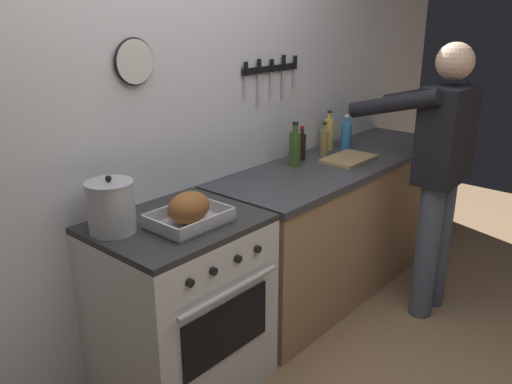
{
  "coord_description": "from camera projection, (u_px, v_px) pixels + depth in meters",
  "views": [
    {
      "loc": [
        -1.68,
        -0.77,
        1.83
      ],
      "look_at": [
        0.18,
        0.85,
        0.97
      ],
      "focal_mm": 36.91,
      "sensor_mm": 36.0,
      "label": 1
    }
  ],
  "objects": [
    {
      "name": "bottle_cooking_oil",
      "position": [
        329.0,
        134.0,
        3.63
      ],
      "size": [
        0.07,
        0.07,
        0.27
      ],
      "color": "gold",
      "rests_on": "counter_block"
    },
    {
      "name": "counter_block",
      "position": [
        338.0,
        222.0,
        3.59
      ],
      "size": [
        2.03,
        0.65,
        0.9
      ],
      "color": "tan",
      "rests_on": "ground"
    },
    {
      "name": "person_cook",
      "position": [
        439.0,
        166.0,
        3.11
      ],
      "size": [
        0.51,
        0.63,
        1.66
      ],
      "rotation": [
        0.0,
        0.0,
        1.68
      ],
      "color": "#4C566B",
      "rests_on": "ground"
    },
    {
      "name": "stove",
      "position": [
        181.0,
        306.0,
        2.58
      ],
      "size": [
        0.76,
        0.67,
        0.9
      ],
      "color": "white",
      "rests_on": "ground"
    },
    {
      "name": "roasting_pan",
      "position": [
        189.0,
        211.0,
        2.37
      ],
      "size": [
        0.35,
        0.26,
        0.16
      ],
      "color": "#B7B7BC",
      "rests_on": "stove"
    },
    {
      "name": "bottle_vinegar",
      "position": [
        324.0,
        142.0,
        3.5
      ],
      "size": [
        0.06,
        0.06,
        0.22
      ],
      "color": "#997F4C",
      "rests_on": "counter_block"
    },
    {
      "name": "stock_pot",
      "position": [
        111.0,
        207.0,
        2.28
      ],
      "size": [
        0.21,
        0.21,
        0.26
      ],
      "color": "#B7B7BC",
      "rests_on": "stove"
    },
    {
      "name": "wall_back",
      "position": [
        158.0,
        118.0,
        2.68
      ],
      "size": [
        6.0,
        0.13,
        2.6
      ],
      "color": "silver",
      "rests_on": "ground"
    },
    {
      "name": "bottle_soy_sauce",
      "position": [
        302.0,
        146.0,
        3.4
      ],
      "size": [
        0.05,
        0.05,
        0.22
      ],
      "color": "black",
      "rests_on": "counter_block"
    },
    {
      "name": "bottle_olive_oil",
      "position": [
        295.0,
        148.0,
        3.25
      ],
      "size": [
        0.07,
        0.07,
        0.28
      ],
      "color": "#385623",
      "rests_on": "counter_block"
    },
    {
      "name": "cutting_board",
      "position": [
        349.0,
        159.0,
        3.41
      ],
      "size": [
        0.36,
        0.24,
        0.02
      ],
      "primitive_type": "cube",
      "color": "tan",
      "rests_on": "counter_block"
    },
    {
      "name": "bottle_dish_soap",
      "position": [
        346.0,
        135.0,
        3.65
      ],
      "size": [
        0.07,
        0.07,
        0.24
      ],
      "color": "#338CCC",
      "rests_on": "counter_block"
    }
  ]
}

